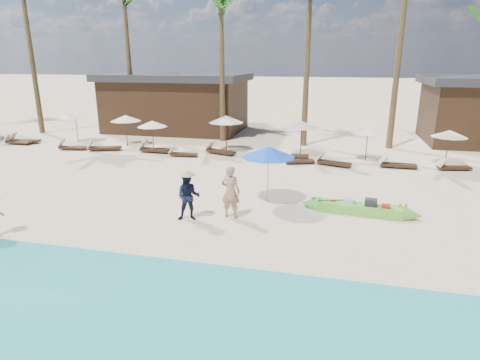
# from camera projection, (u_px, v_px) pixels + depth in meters

# --- Properties ---
(ground) EXTENTS (240.00, 240.00, 0.00)m
(ground) POSITION_uv_depth(u_px,v_px,m) (203.00, 225.00, 13.47)
(ground) COLOR beige
(ground) RESTS_ON ground
(wet_sand_strip) EXTENTS (240.00, 4.50, 0.01)m
(wet_sand_strip) POSITION_uv_depth(u_px,v_px,m) (130.00, 313.00, 8.81)
(wet_sand_strip) COLOR tan
(wet_sand_strip) RESTS_ON ground
(green_canoe) EXTENTS (4.71, 0.89, 0.60)m
(green_canoe) POSITION_uv_depth(u_px,v_px,m) (359.00, 208.00, 14.42)
(green_canoe) COLOR #69C93D
(green_canoe) RESTS_ON ground
(tourist) EXTENTS (0.73, 0.52, 1.89)m
(tourist) POSITION_uv_depth(u_px,v_px,m) (230.00, 192.00, 13.88)
(tourist) COLOR tan
(tourist) RESTS_ON ground
(vendor_green) EXTENTS (0.95, 0.82, 1.68)m
(vendor_green) POSITION_uv_depth(u_px,v_px,m) (189.00, 197.00, 13.69)
(vendor_green) COLOR #121732
(vendor_green) RESTS_ON ground
(blue_umbrella) EXTENTS (2.06, 2.06, 2.21)m
(blue_umbrella) POSITION_uv_depth(u_px,v_px,m) (268.00, 152.00, 15.11)
(blue_umbrella) COLOR #99999E
(blue_umbrella) RESTS_ON ground
(lounger_1_right) EXTENTS (1.81, 0.56, 0.61)m
(lounger_1_right) POSITION_uv_depth(u_px,v_px,m) (17.00, 141.00, 26.25)
(lounger_1_right) COLOR #342015
(lounger_1_right) RESTS_ON ground
(resort_parasol_2) EXTENTS (2.04, 2.04, 2.10)m
(resort_parasol_2) POSITION_uv_depth(u_px,v_px,m) (75.00, 114.00, 26.42)
(resort_parasol_2) COLOR #342015
(resort_parasol_2) RESTS_ON ground
(lounger_2_left) EXTENTS (2.02, 1.04, 0.66)m
(lounger_2_left) POSITION_uv_depth(u_px,v_px,m) (23.00, 140.00, 26.59)
(lounger_2_left) COLOR #342015
(lounger_2_left) RESTS_ON ground
(resort_parasol_3) EXTENTS (1.91, 1.91, 1.97)m
(resort_parasol_3) POSITION_uv_depth(u_px,v_px,m) (125.00, 118.00, 25.38)
(resort_parasol_3) COLOR #342015
(resort_parasol_3) RESTS_ON ground
(lounger_3_left) EXTENTS (1.81, 0.79, 0.60)m
(lounger_3_left) POSITION_uv_depth(u_px,v_px,m) (71.00, 147.00, 24.66)
(lounger_3_left) COLOR #342015
(lounger_3_left) RESTS_ON ground
(lounger_3_right) EXTENTS (2.07, 1.22, 0.67)m
(lounger_3_right) POSITION_uv_depth(u_px,v_px,m) (103.00, 147.00, 24.44)
(lounger_3_right) COLOR #342015
(lounger_3_right) RESTS_ON ground
(resort_parasol_4) EXTENTS (1.80, 1.80, 1.85)m
(resort_parasol_4) POSITION_uv_depth(u_px,v_px,m) (152.00, 124.00, 23.82)
(resort_parasol_4) COLOR #342015
(resort_parasol_4) RESTS_ON ground
(lounger_4_left) EXTENTS (1.97, 0.66, 0.66)m
(lounger_4_left) POSITION_uv_depth(u_px,v_px,m) (154.00, 149.00, 23.94)
(lounger_4_left) COLOR #342015
(lounger_4_left) RESTS_ON ground
(lounger_4_right) EXTENTS (1.64, 0.58, 0.55)m
(lounger_4_right) POSITION_uv_depth(u_px,v_px,m) (182.00, 153.00, 22.99)
(lounger_4_right) COLOR #342015
(lounger_4_right) RESTS_ON ground
(resort_parasol_5) EXTENTS (2.08, 2.08, 2.15)m
(resort_parasol_5) POSITION_uv_depth(u_px,v_px,m) (226.00, 119.00, 23.84)
(resort_parasol_5) COLOR #342015
(resort_parasol_5) RESTS_ON ground
(lounger_5_left) EXTENTS (1.98, 1.16, 0.64)m
(lounger_5_left) POSITION_uv_depth(u_px,v_px,m) (219.00, 150.00, 23.57)
(lounger_5_left) COLOR #342015
(lounger_5_left) RESTS_ON ground
(resort_parasol_6) EXTENTS (1.91, 1.91, 1.97)m
(resort_parasol_6) POSITION_uv_depth(u_px,v_px,m) (302.00, 124.00, 22.94)
(resort_parasol_6) COLOR #342015
(resort_parasol_6) RESTS_ON ground
(lounger_6_left) EXTENTS (1.70, 1.00, 0.55)m
(lounger_6_left) POSITION_uv_depth(u_px,v_px,m) (298.00, 160.00, 21.35)
(lounger_6_left) COLOR #342015
(lounger_6_left) RESTS_ON ground
(lounger_6_right) EXTENTS (1.96, 0.62, 0.66)m
(lounger_6_right) POSITION_uv_depth(u_px,v_px,m) (289.00, 154.00, 22.54)
(lounger_6_right) COLOR #342015
(lounger_6_right) RESTS_ON ground
(resort_parasol_7) EXTENTS (1.86, 1.86, 1.91)m
(resort_parasol_7) POSITION_uv_depth(u_px,v_px,m) (368.00, 129.00, 21.60)
(resort_parasol_7) COLOR #342015
(resort_parasol_7) RESTS_ON ground
(lounger_7_left) EXTENTS (1.88, 1.09, 0.61)m
(lounger_7_left) POSITION_uv_depth(u_px,v_px,m) (332.00, 162.00, 21.01)
(lounger_7_left) COLOR #342015
(lounger_7_left) RESTS_ON ground
(lounger_7_right) EXTENTS (1.86, 0.62, 0.62)m
(lounger_7_right) POSITION_uv_depth(u_px,v_px,m) (396.00, 164.00, 20.56)
(lounger_7_right) COLOR #342015
(lounger_7_right) RESTS_ON ground
(resort_parasol_8) EXTENTS (1.80, 1.80, 1.86)m
(resort_parasol_8) POSITION_uv_depth(u_px,v_px,m) (450.00, 134.00, 20.66)
(resort_parasol_8) COLOR #342015
(resort_parasol_8) RESTS_ON ground
(lounger_8_left) EXTENTS (1.72, 0.86, 0.56)m
(lounger_8_left) POSITION_uv_depth(u_px,v_px,m) (452.00, 166.00, 20.13)
(lounger_8_left) COLOR #342015
(lounger_8_left) RESTS_ON ground
(palm_2) EXTENTS (2.08, 2.08, 11.33)m
(palm_2) POSITION_uv_depth(u_px,v_px,m) (124.00, 0.00, 27.20)
(palm_2) COLOR brown
(palm_2) RESTS_ON ground
(palm_3) EXTENTS (2.08, 2.08, 10.52)m
(palm_3) POSITION_uv_depth(u_px,v_px,m) (221.00, 5.00, 25.03)
(palm_3) COLOR brown
(palm_3) RESTS_ON ground
(pavilion_west) EXTENTS (10.80, 6.60, 4.30)m
(pavilion_west) POSITION_uv_depth(u_px,v_px,m) (176.00, 102.00, 30.92)
(pavilion_west) COLOR #342015
(pavilion_west) RESTS_ON ground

